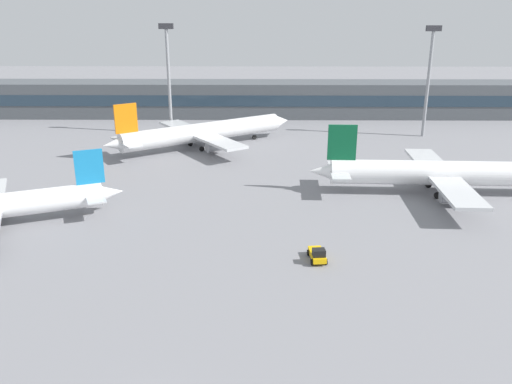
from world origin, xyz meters
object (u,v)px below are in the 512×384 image
at_px(airplane_mid, 450,173).
at_px(floodlight_tower_west, 429,73).
at_px(airplane_far, 205,132).
at_px(baggage_tug_yellow, 318,254).
at_px(floodlight_tower_east, 168,71).

distance_m(airplane_mid, floodlight_tower_west, 41.12).
height_order(airplane_far, baggage_tug_yellow, airplane_far).
relative_size(airplane_mid, airplane_far, 1.16).
bearing_deg(floodlight_tower_east, floodlight_tower_west, -2.18).
relative_size(airplane_far, baggage_tug_yellow, 9.95).
xyz_separation_m(airplane_mid, floodlight_tower_west, (7.44, 39.00, 10.69)).
bearing_deg(baggage_tug_yellow, airplane_far, 109.12).
bearing_deg(airplane_mid, floodlight_tower_west, 79.20).
bearing_deg(floodlight_tower_west, airplane_far, -167.61).
bearing_deg(airplane_mid, floodlight_tower_east, 140.36).
height_order(airplane_mid, floodlight_tower_east, floodlight_tower_east).
bearing_deg(baggage_tug_yellow, airplane_mid, 46.08).
bearing_deg(floodlight_tower_east, airplane_far, -54.33).
xyz_separation_m(airplane_mid, floodlight_tower_east, (-49.70, 41.17, 10.87)).
height_order(baggage_tug_yellow, floodlight_tower_east, floodlight_tower_east).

